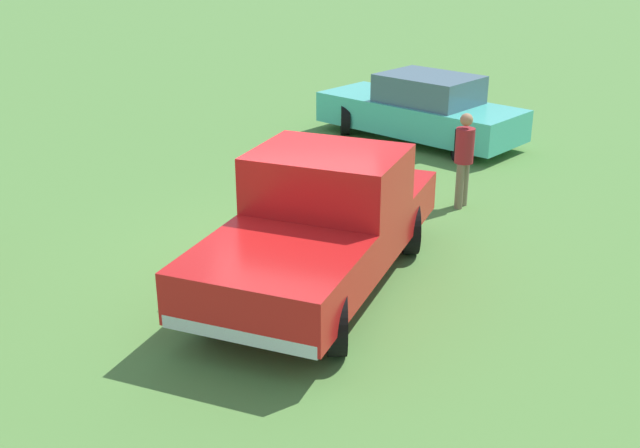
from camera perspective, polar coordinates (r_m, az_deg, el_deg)
ground_plane at (r=11.27m, az=-1.92°, el=-2.76°), size 80.00×80.00×0.00m
pickup_truck at (r=10.27m, az=0.26°, el=0.49°), size 5.20×3.66×1.82m
sedan_far at (r=17.45m, az=7.52°, el=8.40°), size 4.46×4.58×1.49m
person_bystander at (r=13.31m, az=10.63°, el=5.04°), size 0.44×0.44×1.65m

